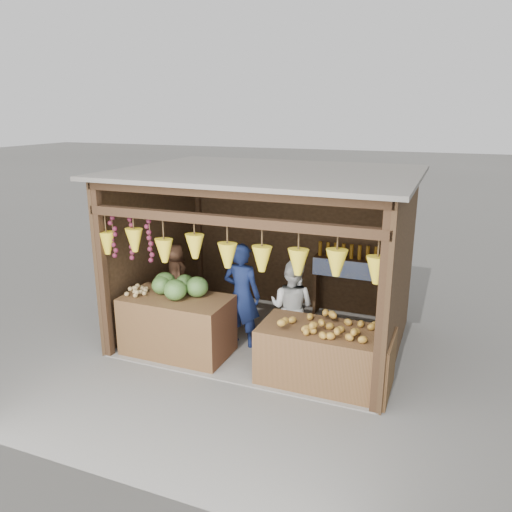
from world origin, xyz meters
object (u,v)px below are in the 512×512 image
Objects in this scene: counter_left at (177,325)px; man_standing at (242,296)px; counter_right at (325,356)px; vendor_seated at (176,274)px; woman_standing at (292,307)px.

man_standing is (0.78, 0.59, 0.37)m from counter_left.
counter_right is at bearing 160.10° from man_standing.
vendor_seated is (-1.42, 0.48, 0.02)m from man_standing.
man_standing is at bearing 11.60° from woman_standing.
woman_standing is (-0.69, 0.70, 0.33)m from counter_right.
counter_right is 3.11m from vendor_seated.
woman_standing is 1.37× the size of vendor_seated.
counter_left is 0.90× the size of counter_right.
woman_standing is (1.55, 0.68, 0.27)m from counter_left.
vendor_seated is (-2.18, 0.40, 0.12)m from woman_standing.
counter_left is 1.50× the size of vendor_seated.
counter_left is 1.71m from woman_standing.
counter_left is 0.96× the size of man_standing.
counter_right is 1.06× the size of man_standing.
counter_right is 1.66× the size of vendor_seated.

